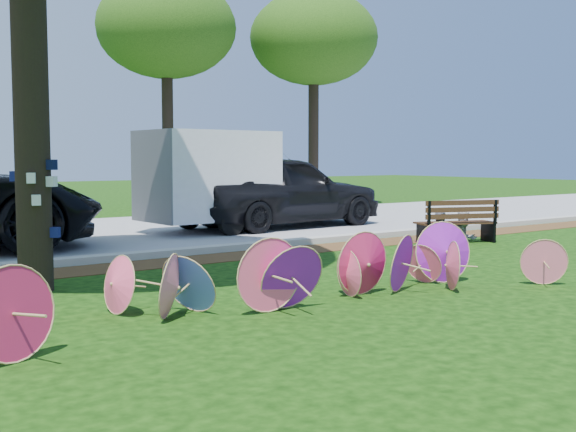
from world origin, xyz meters
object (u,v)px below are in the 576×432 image
object	(u,v)px
person_right	(465,211)
cargo_trailer	(208,175)
dark_pickup	(281,191)
person_left	(442,212)
park_bench	(455,221)
parasol_pile	(312,272)

from	to	relation	value
person_right	cargo_trailer	bearing A→B (deg)	134.04
dark_pickup	person_right	bearing A→B (deg)	-167.21
person_right	person_left	bearing A→B (deg)	-171.99
park_bench	person_right	size ratio (longest dim) A/B	1.31
cargo_trailer	person_right	size ratio (longest dim) A/B	2.29
parasol_pile	cargo_trailer	world-z (taller)	cargo_trailer
cargo_trailer	person_left	xyz separation A→B (m)	(2.65, -4.61, -0.66)
parasol_pile	dark_pickup	size ratio (longest dim) A/B	1.43
cargo_trailer	person_left	distance (m)	5.36
parasol_pile	park_bench	size ratio (longest dim) A/B	4.59
park_bench	cargo_trailer	bearing A→B (deg)	142.70
parasol_pile	person_left	xyz separation A→B (m)	(5.75, 3.18, 0.26)
person_left	parasol_pile	bearing A→B (deg)	-138.96
park_bench	person_left	bearing A→B (deg)	-168.22
dark_pickup	parasol_pile	bearing A→B (deg)	143.66
person_left	person_right	size ratio (longest dim) A/B	1.02
person_right	park_bench	bearing A→B (deg)	-163.86
dark_pickup	park_bench	xyz separation A→B (m)	(0.95, -4.67, -0.47)
cargo_trailer	park_bench	world-z (taller)	cargo_trailer
park_bench	person_right	distance (m)	0.40
dark_pickup	person_left	distance (m)	4.67
park_bench	parasol_pile	bearing A→B (deg)	-132.95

